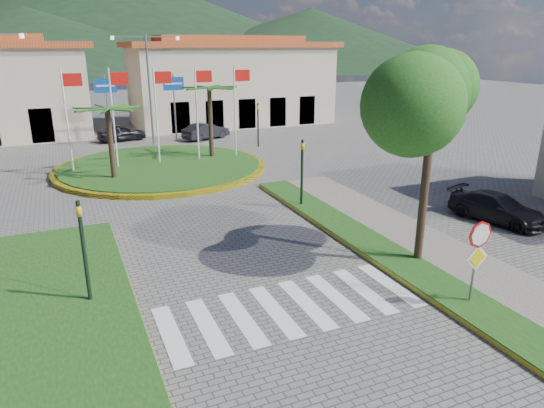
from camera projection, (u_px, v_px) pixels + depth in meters
name	position (u px, v px, depth m)	size (l,w,h in m)	color
ground	(366.00, 395.00, 10.53)	(160.00, 160.00, 0.00)	#625F5D
sidewalk_right	(497.00, 296.00, 14.53)	(4.00, 28.00, 0.15)	gray
verge_right	(466.00, 304.00, 14.07)	(1.60, 28.00, 0.18)	#184112
median_left	(42.00, 320.00, 13.25)	(5.00, 14.00, 0.18)	#184112
crosswalk	(288.00, 308.00, 14.01)	(8.00, 3.00, 0.01)	silver
roundabout_island	(162.00, 166.00, 29.62)	(12.70, 12.70, 6.00)	yellow
stop_sign	(478.00, 250.00, 13.54)	(0.80, 0.11, 2.65)	slate
deciduous_tree	(432.00, 113.00, 15.36)	(3.60, 3.60, 6.80)	black
traffic_light_left	(83.00, 243.00, 13.60)	(0.15, 0.18, 3.20)	black
traffic_light_right	(302.00, 167.00, 22.08)	(0.15, 0.18, 3.20)	black
traffic_light_far	(258.00, 121.00, 35.59)	(0.18, 0.15, 3.20)	black
direction_sign_west	(107.00, 98.00, 35.62)	(1.60, 0.14, 5.20)	slate
direction_sign_east	(174.00, 95.00, 37.52)	(1.60, 0.14, 5.20)	slate
street_lamp_centre	(149.00, 84.00, 35.61)	(4.80, 0.16, 8.00)	slate
building_right	(230.00, 82.00, 46.18)	(19.08, 9.54, 8.05)	beige
hill_far_mid	(117.00, 19.00, 150.78)	(180.00, 180.00, 30.00)	black
hill_far_east	(311.00, 39.00, 151.84)	(120.00, 120.00, 18.00)	black
hill_near_back	(28.00, 41.00, 117.35)	(110.00, 110.00, 16.00)	black
white_van	(55.00, 130.00, 39.39)	(2.17, 4.71, 1.31)	silver
car_dark_a	(122.00, 133.00, 38.19)	(1.48, 3.69, 1.26)	black
car_dark_b	(206.00, 131.00, 38.90)	(1.36, 3.91, 1.29)	black
car_side_right	(497.00, 208.00, 20.76)	(1.68, 4.12, 1.20)	black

